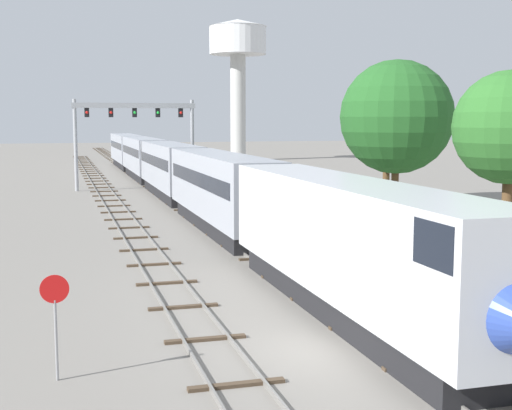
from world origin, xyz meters
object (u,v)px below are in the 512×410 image
Objects in this scene: passenger_train at (169,168)px; trackside_tree_left at (510,128)px; stop_sign at (55,312)px; signal_gantry at (135,124)px; trackside_tree_mid at (396,117)px; trackside_tree_right at (388,99)px; water_tower at (238,50)px.

passenger_train is 34.86m from trackside_tree_left.
stop_sign is (-10.00, -44.73, -0.74)m from passenger_train.
passenger_train is at bearing -72.36° from signal_gantry.
trackside_tree_mid is 0.98× the size of trackside_tree_right.
water_tower reaches higher than stop_sign.
water_tower is (22.39, 46.16, 12.06)m from signal_gantry.
passenger_train is 10.73× the size of trackside_tree_left.
water_tower is 103.85m from stop_sign.
trackside_tree_mid reaches higher than stop_sign.
trackside_tree_left reaches higher than passenger_train.
passenger_train is 8.90× the size of trackside_tree_mid.
stop_sign is 26.25m from trackside_tree_left.
trackside_tree_mid is (-5.22, -68.37, -11.46)m from water_tower.
water_tower is at bearing 85.63° from trackside_tree_mid.
trackside_tree_mid is at bearing -107.02° from trackside_tree_right.
passenger_train is 59.11m from water_tower.
trackside_tree_right is at bearing 72.98° from trackside_tree_mid.
signal_gantry is at bearing 107.64° from passenger_train.
passenger_train is 20.51m from trackside_tree_right.
trackside_tree_mid is at bearing -94.37° from water_tower.
passenger_train is 45.84m from stop_sign.
water_tower is (20.14, 53.23, 15.97)m from passenger_train.
trackside_tree_left is at bearing 28.87° from stop_sign.
water_tower is 69.52m from trackside_tree_mid.
stop_sign is 43.04m from trackside_tree_right.
signal_gantry is 1.04× the size of trackside_tree_right.
trackside_tree_right is at bearing 52.08° from stop_sign.
water_tower is 2.50× the size of trackside_tree_left.
trackside_tree_mid is at bearing 49.89° from stop_sign.
trackside_tree_mid reaches higher than signal_gantry.
stop_sign is at bearing -98.51° from signal_gantry.
signal_gantry is 42.05m from trackside_tree_left.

